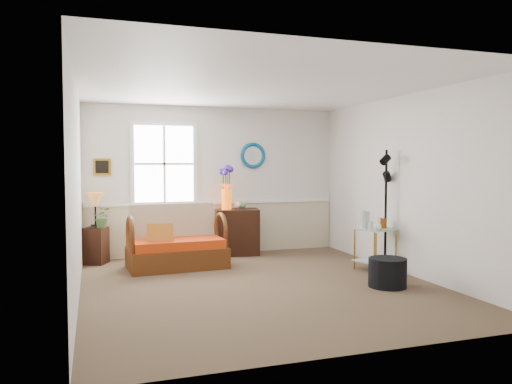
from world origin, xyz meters
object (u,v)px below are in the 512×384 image
object	(u,v)px
lamp_stand	(96,246)
side_table	(375,249)
loveseat	(177,237)
ottoman	(387,272)
floor_lamp	(386,210)
cabinet	(237,232)

from	to	relation	value
lamp_stand	side_table	world-z (taller)	side_table
loveseat	ottoman	distance (m)	3.18
loveseat	floor_lamp	size ratio (longest dim) A/B	0.81
loveseat	floor_lamp	bearing A→B (deg)	-24.73
ottoman	cabinet	bearing A→B (deg)	113.33
lamp_stand	ottoman	distance (m)	4.54
side_table	floor_lamp	bearing A→B (deg)	-5.54
floor_lamp	loveseat	bearing A→B (deg)	140.83
cabinet	side_table	bearing A→B (deg)	-40.85
side_table	ottoman	distance (m)	1.00
side_table	ottoman	world-z (taller)	side_table
lamp_stand	ottoman	size ratio (longest dim) A/B	1.19
loveseat	cabinet	distance (m)	1.43
cabinet	side_table	size ratio (longest dim) A/B	1.26
ottoman	loveseat	bearing A→B (deg)	139.57
lamp_stand	floor_lamp	bearing A→B (deg)	-24.19
side_table	floor_lamp	distance (m)	0.61
loveseat	lamp_stand	bearing A→B (deg)	145.75
lamp_stand	ottoman	xyz separation A→B (m)	(3.60, -2.77, -0.10)
floor_lamp	ottoman	world-z (taller)	floor_lamp
loveseat	ottoman	xyz separation A→B (m)	(2.41, -2.06, -0.29)
cabinet	floor_lamp	bearing A→B (deg)	-38.36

